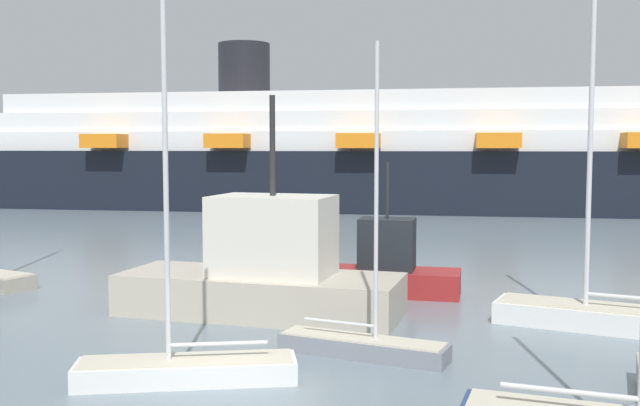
{
  "coord_description": "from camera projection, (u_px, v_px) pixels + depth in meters",
  "views": [
    {
      "loc": [
        4.42,
        -13.57,
        5.23
      ],
      "look_at": [
        0.0,
        10.18,
        3.33
      ],
      "focal_mm": 41.04,
      "sensor_mm": 36.0,
      "label": 1
    }
  ],
  "objects": [
    {
      "name": "sailboat_1",
      "position": [
        363.0,
        341.0,
        18.12
      ],
      "size": [
        4.4,
        1.97,
        7.72
      ],
      "rotation": [
        0.0,
        0.0,
        -0.25
      ],
      "color": "gray",
      "rests_on": "ground_plane"
    },
    {
      "name": "sailboat_2",
      "position": [
        186.0,
        363.0,
        16.15
      ],
      "size": [
        4.97,
        2.56,
        8.86
      ],
      "rotation": [
        0.0,
        0.0,
        3.44
      ],
      "color": "white",
      "rests_on": "ground_plane"
    },
    {
      "name": "sailboat_3",
      "position": [
        603.0,
        312.0,
        20.84
      ],
      "size": [
        6.2,
        3.23,
        10.74
      ],
      "rotation": [
        0.0,
        0.0,
        2.86
      ],
      "color": "white",
      "rests_on": "ground_plane"
    },
    {
      "name": "fishing_boat_0",
      "position": [
        265.0,
        272.0,
        22.52
      ],
      "size": [
        8.95,
        3.96,
        6.75
      ],
      "rotation": [
        0.0,
        0.0,
        -0.1
      ],
      "color": "#BCB29E",
      "rests_on": "ground_plane"
    },
    {
      "name": "fishing_boat_2",
      "position": [
        382.0,
        268.0,
        25.83
      ],
      "size": [
        5.75,
        2.11,
        4.67
      ],
      "rotation": [
        0.0,
        0.0,
        -0.04
      ],
      "color": "maroon",
      "rests_on": "ground_plane"
    },
    {
      "name": "channel_buoy_0",
      "position": [
        274.0,
        259.0,
        31.49
      ],
      "size": [
        0.69,
        0.69,
        1.79
      ],
      "color": "green",
      "rests_on": "ground_plane"
    },
    {
      "name": "cruise_ship",
      "position": [
        427.0,
        156.0,
        60.38
      ],
      "size": [
        87.74,
        14.52,
        13.93
      ],
      "rotation": [
        0.0,
        0.0,
        0.01
      ],
      "color": "black",
      "rests_on": "ground_plane"
    }
  ]
}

